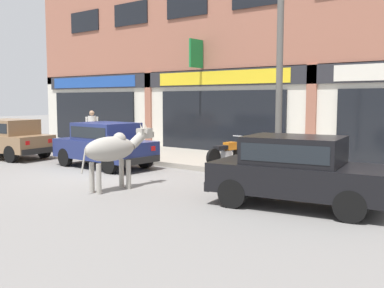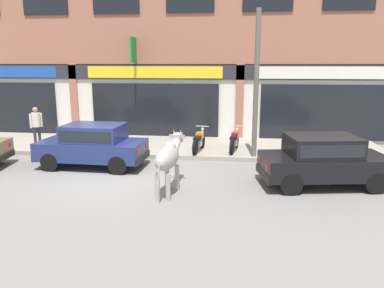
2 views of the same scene
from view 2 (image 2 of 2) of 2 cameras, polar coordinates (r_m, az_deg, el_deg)
The scene contains 10 objects.
ground_plane at distance 11.94m, azimuth -11.64°, elevation -4.83°, with size 90.00×90.00×0.00m, color slate.
sidewalk at distance 15.70m, azimuth -7.01°, elevation -0.25°, with size 19.00×3.74×0.16m, color gray.
shop_building at distance 17.46m, azimuth -5.71°, elevation 16.76°, with size 23.00×1.40×10.08m.
cow at distance 9.93m, azimuth -3.63°, elevation -2.06°, with size 0.67×2.15×1.61m.
car_0 at distance 11.23m, azimuth 19.36°, elevation -2.06°, with size 3.78×2.15×1.46m.
car_2 at distance 12.98m, azimuth -14.87°, elevation 0.09°, with size 3.67×1.74×1.46m.
motorcycle_0 at distance 14.22m, azimuth 1.06°, elevation 0.45°, with size 0.55×1.81×0.88m.
motorcycle_1 at distance 14.38m, azimuth 6.47°, elevation 0.50°, with size 0.56×1.81×0.88m.
pedestrian at distance 16.04m, azimuth -22.66°, elevation 3.02°, with size 0.35×0.40×1.60m.
utility_pole at distance 13.35m, azimuth 9.76°, elevation 8.87°, with size 0.18×0.18×5.10m, color #595651.
Camera 2 is at (3.71, -10.81, 3.46)m, focal length 35.00 mm.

